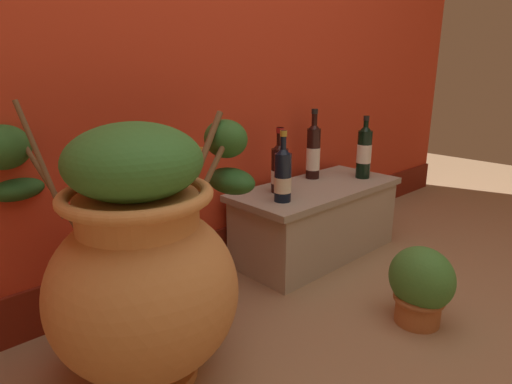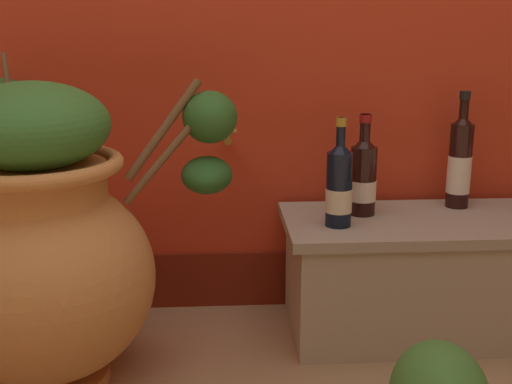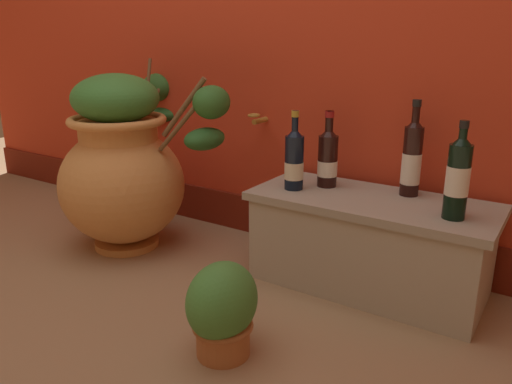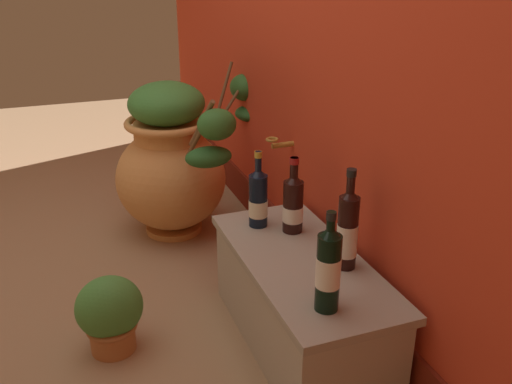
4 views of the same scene
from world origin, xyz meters
TOP-DOWN VIEW (x-y plane):
  - ground_plane at (0.00, 0.00)m, footprint 7.00×7.00m
  - terracotta_urn at (-0.48, 0.66)m, footprint 0.78×0.85m
  - stone_ledge at (0.58, 0.87)m, footprint 0.89×0.40m
  - wine_bottle_left at (0.68, 0.99)m, footprint 0.07×0.07m
  - wine_bottle_middle at (0.88, 0.82)m, footprint 0.07×0.07m
  - wine_bottle_right at (0.37, 0.93)m, footprint 0.08×0.08m
  - wine_bottle_back at (0.28, 0.82)m, footprint 0.07×0.07m
  - potted_shrub at (0.38, 0.22)m, footprint 0.20×0.24m

SIDE VIEW (x-z plane):
  - ground_plane at x=0.00m, z-range 0.00..0.00m
  - potted_shrub at x=0.38m, z-range 0.00..0.30m
  - stone_ledge at x=0.58m, z-range 0.01..0.37m
  - terracotta_urn at x=-0.48m, z-range -0.04..0.79m
  - wine_bottle_back at x=0.28m, z-range 0.32..0.63m
  - wine_bottle_right at x=0.37m, z-range 0.33..0.63m
  - wine_bottle_left at x=0.68m, z-range 0.32..0.68m
  - wine_bottle_middle at x=0.88m, z-range 0.34..0.66m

